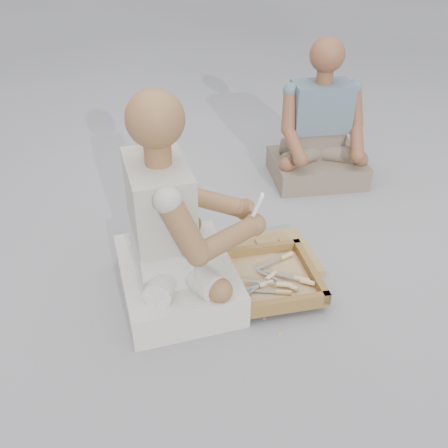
{
  "coord_description": "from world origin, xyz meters",
  "views": [
    {
      "loc": [
        -0.12,
        -1.78,
        1.58
      ],
      "look_at": [
        -0.07,
        0.12,
        0.3
      ],
      "focal_mm": 40.0,
      "sensor_mm": 36.0,
      "label": 1
    }
  ],
  "objects_px": {
    "tool_tray": "(258,280)",
    "craftsman": "(173,234)",
    "carved_panel": "(257,259)",
    "companion": "(320,135)"
  },
  "relations": [
    {
      "from": "tool_tray",
      "to": "craftsman",
      "type": "height_order",
      "value": "craftsman"
    },
    {
      "from": "tool_tray",
      "to": "carved_panel",
      "type": "bearing_deg",
      "value": 86.34
    },
    {
      "from": "craftsman",
      "to": "companion",
      "type": "height_order",
      "value": "craftsman"
    },
    {
      "from": "companion",
      "to": "tool_tray",
      "type": "bearing_deg",
      "value": 60.07
    },
    {
      "from": "carved_panel",
      "to": "tool_tray",
      "type": "xyz_separation_m",
      "value": [
        -0.01,
        -0.21,
        0.04
      ]
    },
    {
      "from": "tool_tray",
      "to": "companion",
      "type": "height_order",
      "value": "companion"
    },
    {
      "from": "tool_tray",
      "to": "craftsman",
      "type": "xyz_separation_m",
      "value": [
        -0.38,
        -0.0,
        0.27
      ]
    },
    {
      "from": "craftsman",
      "to": "carved_panel",
      "type": "bearing_deg",
      "value": 103.48
    },
    {
      "from": "tool_tray",
      "to": "companion",
      "type": "relative_size",
      "value": 0.69
    },
    {
      "from": "tool_tray",
      "to": "craftsman",
      "type": "distance_m",
      "value": 0.47
    }
  ]
}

